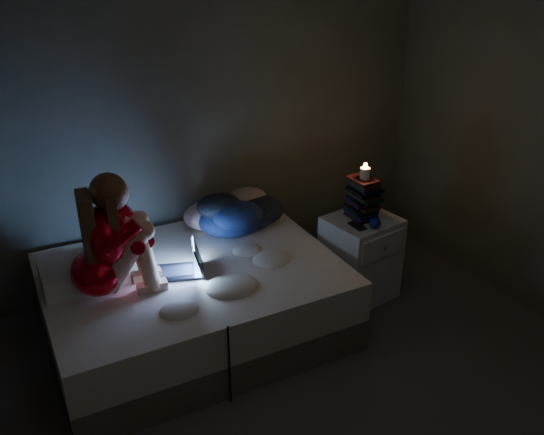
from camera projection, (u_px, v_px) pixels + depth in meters
floor at (345, 414)px, 3.26m from camera, size 3.60×3.80×0.02m
wall_back at (209, 111)px, 4.22m from camera, size 3.60×0.02×2.60m
bed at (194, 301)px, 3.82m from camera, size 1.86×1.39×0.51m
pillow at (83, 271)px, 3.53m from camera, size 0.50×0.35×0.14m
woman at (93, 239)px, 3.26m from camera, size 0.49×0.34×0.77m
laptop at (177, 258)px, 3.60m from camera, size 0.37×0.30×0.22m
clothes_pile at (231, 211)px, 4.13m from camera, size 0.64×0.58×0.32m
nightstand at (360, 258)px, 4.22m from camera, size 0.54×0.49×0.64m
book_stack at (363, 198)px, 4.03m from camera, size 0.19×0.25×0.31m
candle at (365, 172)px, 3.95m from camera, size 0.07×0.07×0.08m
phone at (354, 225)px, 3.97m from camera, size 0.09×0.15×0.01m
blue_orb at (372, 223)px, 3.92m from camera, size 0.08×0.08×0.08m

